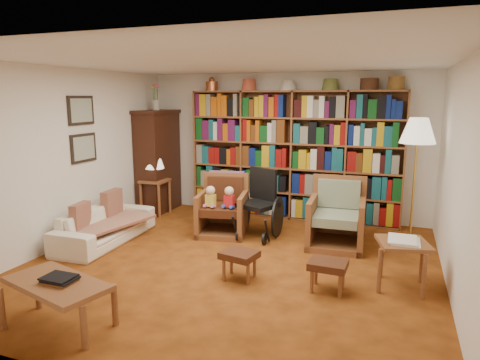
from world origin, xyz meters
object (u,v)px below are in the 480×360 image
at_px(footstool_a, 239,257).
at_px(sofa, 105,225).
at_px(armchair_sage, 337,219).
at_px(side_table_papers, 403,249).
at_px(floor_lamp, 418,136).
at_px(footstool_b, 328,267).
at_px(armchair_leather, 225,209).
at_px(side_table_lamp, 155,188).
at_px(wheelchair, 260,206).
at_px(coffee_table, 57,287).

bearing_deg(footstool_a, sofa, 166.64).
height_order(armchair_sage, side_table_papers, armchair_sage).
xyz_separation_m(floor_lamp, footstool_b, (-0.87, -1.90, -1.29)).
xyz_separation_m(armchair_leather, footstool_b, (1.84, -1.53, -0.10)).
bearing_deg(footstool_b, side_table_lamp, 148.99).
bearing_deg(side_table_papers, wheelchair, 148.94).
xyz_separation_m(side_table_papers, footstool_b, (-0.75, -0.36, -0.18)).
xyz_separation_m(sofa, footstool_a, (2.30, -0.55, 0.02)).
distance_m(armchair_sage, floor_lamp, 1.59).
distance_m(floor_lamp, side_table_papers, 1.90).
height_order(armchair_leather, footstool_a, armchair_leather).
bearing_deg(footstool_b, wheelchair, 129.05).
bearing_deg(floor_lamp, armchair_sage, -161.70).
height_order(sofa, armchair_sage, armchair_sage).
bearing_deg(footstool_a, armchair_leather, 117.82).
relative_size(sofa, armchair_sage, 1.79).
distance_m(side_table_papers, footstool_b, 0.85).
bearing_deg(footstool_b, coffee_table, -143.50).
bearing_deg(floor_lamp, footstool_b, -114.66).
bearing_deg(armchair_sage, footstool_b, -85.66).
height_order(side_table_lamp, footstool_b, side_table_lamp).
height_order(sofa, armchair_leather, armchair_leather).
bearing_deg(side_table_papers, side_table_lamp, 157.88).
height_order(sofa, floor_lamp, floor_lamp).
relative_size(armchair_leather, footstool_b, 2.25).
height_order(armchair_sage, footstool_b, armchair_sage).
bearing_deg(footstool_a, footstool_b, 2.64).
height_order(sofa, side_table_papers, side_table_papers).
bearing_deg(armchair_sage, sofa, -161.44).
distance_m(sofa, wheelchair, 2.31).
bearing_deg(sofa, side_table_papers, -94.29).
xyz_separation_m(floor_lamp, side_table_papers, (-0.12, -1.54, -1.11)).
bearing_deg(footstool_a, armchair_sage, 61.04).
bearing_deg(floor_lamp, side_table_papers, -94.45).
bearing_deg(coffee_table, armchair_leather, 83.60).
relative_size(armchair_sage, footstool_b, 2.34).
relative_size(armchair_leather, wheelchair, 0.91).
xyz_separation_m(armchair_sage, footstool_a, (-0.89, -1.62, -0.10)).
xyz_separation_m(sofa, side_table_lamp, (-0.10, 1.55, 0.23)).
relative_size(sofa, footstool_b, 4.17).
bearing_deg(coffee_table, footstool_a, 53.16).
bearing_deg(armchair_leather, side_table_lamp, 161.50).
bearing_deg(footstool_b, sofa, 171.43).
bearing_deg(side_table_papers, floor_lamp, 85.55).
xyz_separation_m(sofa, coffee_table, (1.11, -2.12, 0.14)).
xyz_separation_m(side_table_lamp, footstool_a, (2.40, -2.10, -0.21)).
bearing_deg(sofa, side_table_lamp, 1.37).
distance_m(footstool_a, footstool_b, 1.01).
height_order(wheelchair, footstool_b, wheelchair).
relative_size(side_table_lamp, footstool_a, 1.42).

